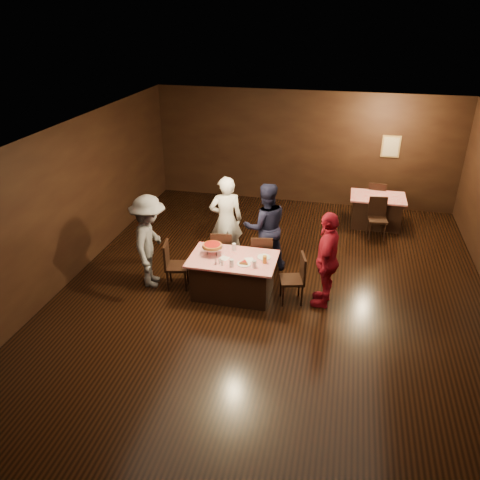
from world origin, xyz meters
name	(u,v)px	position (x,y,z in m)	size (l,w,h in m)	color
room	(275,192)	(0.00, 0.01, 2.14)	(10.00, 10.04, 3.02)	black
main_table	(233,276)	(-0.73, 0.03, 0.39)	(1.60, 1.00, 0.77)	red
back_table	(376,211)	(1.97, 3.82, 0.39)	(1.30, 0.90, 0.77)	red
chair_far_left	(223,251)	(-1.13, 0.78, 0.47)	(0.42, 0.42, 0.95)	black
chair_far_right	(262,255)	(-0.33, 0.78, 0.47)	(0.42, 0.42, 0.95)	black
chair_end_left	(177,265)	(-1.83, 0.03, 0.47)	(0.42, 0.42, 0.95)	black
chair_end_right	(292,279)	(0.37, 0.03, 0.47)	(0.42, 0.42, 0.95)	black
chair_back_near	(378,219)	(1.97, 3.12, 0.47)	(0.42, 0.42, 0.95)	black
chair_back_far	(376,199)	(1.97, 4.42, 0.47)	(0.42, 0.42, 0.95)	black
diner_white_jacket	(226,220)	(-1.17, 1.26, 0.94)	(0.69, 0.45, 1.88)	white
diner_navy_hoodie	(265,227)	(-0.33, 1.15, 0.93)	(0.90, 0.70, 1.85)	black
diner_grey_knit	(150,242)	(-2.34, 0.03, 0.92)	(1.19, 0.68, 1.84)	slate
diner_red_shirt	(327,259)	(0.96, 0.11, 0.91)	(1.06, 0.44, 1.81)	maroon
pizza_stand	(212,246)	(-1.13, 0.08, 0.95)	(0.38, 0.38, 0.22)	black
plate_with_slice	(244,263)	(-0.48, -0.15, 0.80)	(0.25, 0.25, 0.06)	white
plate_empty	(264,257)	(-0.18, 0.18, 0.78)	(0.25, 0.25, 0.01)	white
glass_front_left	(232,263)	(-0.68, -0.27, 0.84)	(0.08, 0.08, 0.14)	silver
glass_front_right	(254,264)	(-0.28, -0.22, 0.84)	(0.08, 0.08, 0.14)	silver
glass_amber	(265,260)	(-0.13, -0.02, 0.84)	(0.08, 0.08, 0.14)	#BF7F26
glass_back	(234,247)	(-0.78, 0.33, 0.84)	(0.08, 0.08, 0.14)	silver
condiments	(219,262)	(-0.91, -0.26, 0.82)	(0.17, 0.10, 0.09)	silver
napkin_center	(249,260)	(-0.43, 0.03, 0.77)	(0.16, 0.16, 0.01)	white
napkin_left	(224,258)	(-0.88, -0.02, 0.77)	(0.16, 0.16, 0.01)	white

